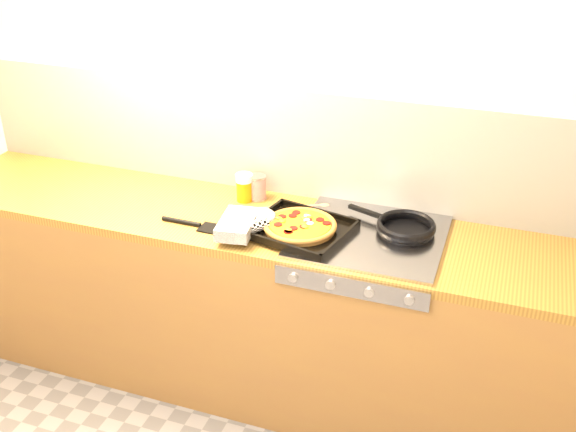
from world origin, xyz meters
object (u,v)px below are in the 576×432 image
at_px(pizza_on_tray, 283,225).
at_px(tomato_can, 257,187).
at_px(frying_pan, 405,227).
at_px(juice_glass, 244,187).

relative_size(pizza_on_tray, tomato_can, 4.76).
height_order(frying_pan, tomato_can, tomato_can).
xyz_separation_m(tomato_can, juice_glass, (-0.05, -0.04, 0.01)).
bearing_deg(pizza_on_tray, juice_glass, 138.68).
bearing_deg(tomato_can, pizza_on_tray, -50.81).
distance_m(frying_pan, juice_glass, 0.75).
xyz_separation_m(frying_pan, tomato_can, (-0.70, 0.11, 0.02)).
height_order(pizza_on_tray, tomato_can, tomato_can).
relative_size(pizza_on_tray, frying_pan, 1.29).
xyz_separation_m(pizza_on_tray, juice_glass, (-0.27, 0.24, 0.02)).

